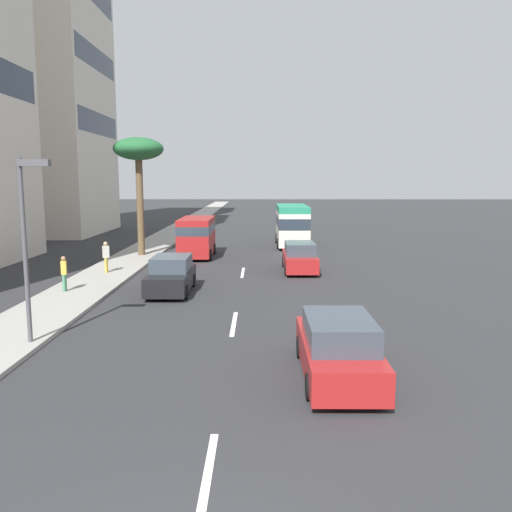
{
  "coord_description": "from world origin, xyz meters",
  "views": [
    {
      "loc": [
        -5.41,
        -0.9,
        5.15
      ],
      "look_at": [
        16.59,
        -0.77,
        1.93
      ],
      "focal_mm": 37.1,
      "sensor_mm": 36.0,
      "label": 1
    }
  ],
  "objects_px": {
    "car_lead": "(338,349)",
    "street_lamp": "(28,227)",
    "minibus_third": "(292,224)",
    "pedestrian_near_lamp": "(64,272)",
    "car_fifth": "(171,276)",
    "palm_tree": "(138,153)",
    "van_fourth": "(197,235)",
    "pedestrian_mid_block": "(106,256)",
    "car_second": "(300,257)"
  },
  "relations": [
    {
      "from": "car_lead",
      "to": "street_lamp",
      "type": "bearing_deg",
      "value": 74.2
    },
    {
      "from": "minibus_third",
      "to": "pedestrian_near_lamp",
      "type": "xyz_separation_m",
      "value": [
        -17.45,
        11.27,
        -0.7
      ]
    },
    {
      "from": "minibus_third",
      "to": "car_fifth",
      "type": "height_order",
      "value": "minibus_third"
    },
    {
      "from": "car_lead",
      "to": "pedestrian_near_lamp",
      "type": "distance_m",
      "value": 14.7
    },
    {
      "from": "pedestrian_near_lamp",
      "to": "palm_tree",
      "type": "distance_m",
      "value": 12.94
    },
    {
      "from": "van_fourth",
      "to": "pedestrian_near_lamp",
      "type": "xyz_separation_m",
      "value": [
        -11.58,
        4.6,
        -0.47
      ]
    },
    {
      "from": "van_fourth",
      "to": "pedestrian_mid_block",
      "type": "distance_m",
      "value": 7.93
    },
    {
      "from": "palm_tree",
      "to": "street_lamp",
      "type": "height_order",
      "value": "palm_tree"
    },
    {
      "from": "car_lead",
      "to": "car_second",
      "type": "height_order",
      "value": "car_lead"
    },
    {
      "from": "minibus_third",
      "to": "street_lamp",
      "type": "xyz_separation_m",
      "value": [
        -24.9,
        9.5,
        1.99
      ]
    },
    {
      "from": "pedestrian_mid_block",
      "to": "car_lead",
      "type": "bearing_deg",
      "value": -85.87
    },
    {
      "from": "minibus_third",
      "to": "pedestrian_mid_block",
      "type": "distance_m",
      "value": 16.62
    },
    {
      "from": "pedestrian_mid_block",
      "to": "minibus_third",
      "type": "bearing_deg",
      "value": 18.9
    },
    {
      "from": "pedestrian_mid_block",
      "to": "van_fourth",
      "type": "bearing_deg",
      "value": 28.1
    },
    {
      "from": "car_lead",
      "to": "pedestrian_mid_block",
      "type": "distance_m",
      "value": 18.03
    },
    {
      "from": "car_lead",
      "to": "pedestrian_near_lamp",
      "type": "relative_size",
      "value": 3.01
    },
    {
      "from": "street_lamp",
      "to": "palm_tree",
      "type": "bearing_deg",
      "value": 2.59
    },
    {
      "from": "pedestrian_near_lamp",
      "to": "van_fourth",
      "type": "bearing_deg",
      "value": 146.09
    },
    {
      "from": "pedestrian_mid_block",
      "to": "palm_tree",
      "type": "height_order",
      "value": "palm_tree"
    },
    {
      "from": "car_second",
      "to": "pedestrian_mid_block",
      "type": "relative_size",
      "value": 2.78
    },
    {
      "from": "palm_tree",
      "to": "van_fourth",
      "type": "bearing_deg",
      "value": -89.35
    },
    {
      "from": "car_lead",
      "to": "van_fourth",
      "type": "xyz_separation_m",
      "value": [
        21.58,
        6.18,
        0.7
      ]
    },
    {
      "from": "pedestrian_mid_block",
      "to": "street_lamp",
      "type": "bearing_deg",
      "value": -114.73
    },
    {
      "from": "minibus_third",
      "to": "pedestrian_near_lamp",
      "type": "height_order",
      "value": "minibus_third"
    },
    {
      "from": "car_lead",
      "to": "car_second",
      "type": "bearing_deg",
      "value": -0.82
    },
    {
      "from": "van_fourth",
      "to": "car_fifth",
      "type": "distance_m",
      "value": 11.16
    },
    {
      "from": "street_lamp",
      "to": "car_second",
      "type": "bearing_deg",
      "value": -34.25
    },
    {
      "from": "car_lead",
      "to": "minibus_third",
      "type": "height_order",
      "value": "minibus_third"
    },
    {
      "from": "pedestrian_near_lamp",
      "to": "pedestrian_mid_block",
      "type": "relative_size",
      "value": 0.95
    },
    {
      "from": "van_fourth",
      "to": "car_fifth",
      "type": "bearing_deg",
      "value": 0.62
    },
    {
      "from": "pedestrian_mid_block",
      "to": "palm_tree",
      "type": "bearing_deg",
      "value": 55.82
    },
    {
      "from": "palm_tree",
      "to": "car_fifth",
      "type": "bearing_deg",
      "value": -161.03
    },
    {
      "from": "car_fifth",
      "to": "pedestrian_near_lamp",
      "type": "height_order",
      "value": "pedestrian_near_lamp"
    },
    {
      "from": "car_fifth",
      "to": "pedestrian_near_lamp",
      "type": "xyz_separation_m",
      "value": [
        -0.45,
        4.73,
        0.23
      ]
    },
    {
      "from": "car_second",
      "to": "car_fifth",
      "type": "height_order",
      "value": "car_fifth"
    },
    {
      "from": "car_lead",
      "to": "minibus_third",
      "type": "relative_size",
      "value": 0.72
    },
    {
      "from": "van_fourth",
      "to": "pedestrian_mid_block",
      "type": "bearing_deg",
      "value": -31.23
    },
    {
      "from": "car_lead",
      "to": "car_second",
      "type": "relative_size",
      "value": 1.03
    },
    {
      "from": "car_lead",
      "to": "car_fifth",
      "type": "height_order",
      "value": "car_fifth"
    },
    {
      "from": "pedestrian_mid_block",
      "to": "palm_tree",
      "type": "distance_m",
      "value": 8.84
    },
    {
      "from": "car_second",
      "to": "car_fifth",
      "type": "distance_m",
      "value": 8.48
    },
    {
      "from": "car_second",
      "to": "street_lamp",
      "type": "relative_size",
      "value": 0.83
    },
    {
      "from": "car_fifth",
      "to": "pedestrian_near_lamp",
      "type": "distance_m",
      "value": 4.75
    },
    {
      "from": "car_second",
      "to": "palm_tree",
      "type": "xyz_separation_m",
      "value": [
        5.41,
        10.1,
        6.01
      ]
    },
    {
      "from": "palm_tree",
      "to": "pedestrian_mid_block",
      "type": "bearing_deg",
      "value": 176.48
    },
    {
      "from": "palm_tree",
      "to": "minibus_third",
      "type": "bearing_deg",
      "value": -60.29
    },
    {
      "from": "palm_tree",
      "to": "street_lamp",
      "type": "bearing_deg",
      "value": -177.41
    },
    {
      "from": "car_second",
      "to": "minibus_third",
      "type": "xyz_separation_m",
      "value": [
        11.32,
        -0.26,
        0.94
      ]
    },
    {
      "from": "pedestrian_near_lamp",
      "to": "pedestrian_mid_block",
      "type": "height_order",
      "value": "pedestrian_mid_block"
    },
    {
      "from": "car_lead",
      "to": "street_lamp",
      "type": "distance_m",
      "value": 9.81
    }
  ]
}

